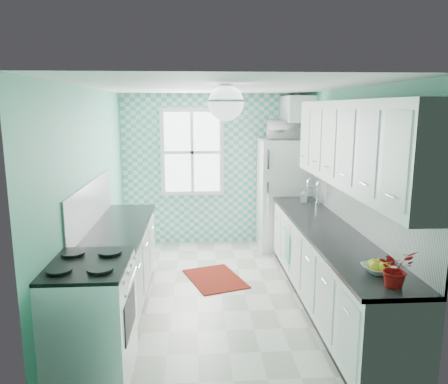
{
  "coord_description": "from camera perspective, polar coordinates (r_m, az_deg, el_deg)",
  "views": [
    {
      "loc": [
        -0.3,
        -5.02,
        2.28
      ],
      "look_at": [
        0.05,
        0.25,
        1.25
      ],
      "focal_mm": 35.0,
      "sensor_mm": 36.0,
      "label": 1
    }
  ],
  "objects": [
    {
      "name": "floor",
      "position": [
        5.53,
        -0.36,
        -13.44
      ],
      "size": [
        3.0,
        4.4,
        0.02
      ],
      "primitive_type": "cube",
      "color": "silver",
      "rests_on": "ground"
    },
    {
      "name": "ceiling",
      "position": [
        5.04,
        -0.39,
        13.64
      ],
      "size": [
        3.0,
        4.4,
        0.02
      ],
      "primitive_type": "cube",
      "color": "white",
      "rests_on": "wall_back"
    },
    {
      "name": "wall_back",
      "position": [
        7.31,
        -1.4,
        2.94
      ],
      "size": [
        3.0,
        0.02,
        2.5
      ],
      "primitive_type": "cube",
      "color": "#53AD8C",
      "rests_on": "floor"
    },
    {
      "name": "wall_front",
      "position": [
        3.01,
        2.14,
        -9.01
      ],
      "size": [
        3.0,
        0.02,
        2.5
      ],
      "primitive_type": "cube",
      "color": "#53AD8C",
      "rests_on": "floor"
    },
    {
      "name": "wall_left",
      "position": [
        5.27,
        -17.0,
        -0.73
      ],
      "size": [
        0.02,
        4.4,
        2.5
      ],
      "primitive_type": "cube",
      "color": "#53AD8C",
      "rests_on": "floor"
    },
    {
      "name": "wall_right",
      "position": [
        5.44,
        15.72,
        -0.31
      ],
      "size": [
        0.02,
        4.4,
        2.5
      ],
      "primitive_type": "cube",
      "color": "#53AD8C",
      "rests_on": "floor"
    },
    {
      "name": "accent_wall",
      "position": [
        7.29,
        -1.39,
        2.91
      ],
      "size": [
        3.0,
        0.01,
        2.5
      ],
      "primitive_type": "cube",
      "color": "#4EBBAF",
      "rests_on": "wall_back"
    },
    {
      "name": "window",
      "position": [
        7.22,
        -4.18,
        5.2
      ],
      "size": [
        1.04,
        0.05,
        1.44
      ],
      "color": "white",
      "rests_on": "wall_back"
    },
    {
      "name": "backsplash_right",
      "position": [
        5.07,
        16.94,
        -1.81
      ],
      "size": [
        0.02,
        3.6,
        0.51
      ],
      "primitive_type": "cube",
      "color": "white",
      "rests_on": "wall_right"
    },
    {
      "name": "backsplash_left",
      "position": [
        5.2,
        -16.91,
        -1.49
      ],
      "size": [
        0.02,
        2.15,
        0.51
      ],
      "primitive_type": "cube",
      "color": "white",
      "rests_on": "wall_left"
    },
    {
      "name": "upper_cabinets_right",
      "position": [
        4.73,
        16.52,
        5.96
      ],
      "size": [
        0.33,
        3.2,
        0.9
      ],
      "primitive_type": "cube",
      "color": "white",
      "rests_on": "wall_right"
    },
    {
      "name": "upper_cabinet_fridge",
      "position": [
        7.04,
        9.52,
        10.64
      ],
      "size": [
        0.4,
        0.74,
        0.4
      ],
      "primitive_type": "cube",
      "color": "white",
      "rests_on": "wall_right"
    },
    {
      "name": "ceiling_light",
      "position": [
        4.23,
        0.26,
        11.61
      ],
      "size": [
        0.34,
        0.34,
        0.35
      ],
      "color": "silver",
      "rests_on": "ceiling"
    },
    {
      "name": "base_cabinets_right",
      "position": [
        5.19,
        13.45,
        -9.92
      ],
      "size": [
        0.6,
        3.6,
        0.9
      ],
      "primitive_type": "cube",
      "color": "white",
      "rests_on": "floor"
    },
    {
      "name": "countertop_right",
      "position": [
        5.04,
        13.53,
        -4.94
      ],
      "size": [
        0.63,
        3.6,
        0.04
      ],
      "primitive_type": "cube",
      "color": "black",
      "rests_on": "base_cabinets_right"
    },
    {
      "name": "base_cabinets_left",
      "position": [
        5.35,
        -13.42,
        -9.28
      ],
      "size": [
        0.6,
        2.15,
        0.9
      ],
      "primitive_type": "cube",
      "color": "white",
      "rests_on": "floor"
    },
    {
      "name": "countertop_left",
      "position": [
        5.21,
        -13.49,
        -4.42
      ],
      "size": [
        0.63,
        2.15,
        0.04
      ],
      "primitive_type": "cube",
      "color": "black",
      "rests_on": "base_cabinets_left"
    },
    {
      "name": "fridge",
      "position": [
        7.12,
        7.72,
        -0.32
      ],
      "size": [
        0.78,
        0.77,
        1.78
      ],
      "rotation": [
        0.0,
        0.0,
        -0.04
      ],
      "color": "white",
      "rests_on": "floor"
    },
    {
      "name": "stove",
      "position": [
        3.97,
        -17.13,
        -15.62
      ],
      "size": [
        0.68,
        0.84,
        1.02
      ],
      "rotation": [
        0.0,
        0.0,
        -0.06
      ],
      "color": "white",
      "rests_on": "floor"
    },
    {
      "name": "sink",
      "position": [
        6.11,
        10.56,
        -1.9
      ],
      "size": [
        0.48,
        0.4,
        0.53
      ],
      "rotation": [
        0.0,
        0.0,
        -0.01
      ],
      "color": "silver",
      "rests_on": "countertop_right"
    },
    {
      "name": "rug",
      "position": [
        5.99,
        -1.18,
        -11.25
      ],
      "size": [
        0.9,
        1.08,
        0.01
      ],
      "primitive_type": "cube",
      "rotation": [
        0.0,
        0.0,
        0.32
      ],
      "color": "maroon",
      "rests_on": "floor"
    },
    {
      "name": "dish_towel",
      "position": [
        5.79,
        8.3,
        -7.19
      ],
      "size": [
        0.12,
        0.24,
        0.38
      ],
      "primitive_type": "cube",
      "rotation": [
        0.0,
        0.0,
        -0.42
      ],
      "color": "#70B7AA",
      "rests_on": "base_cabinets_right"
    },
    {
      "name": "fruit_bowl",
      "position": [
        3.86,
        19.57,
        -9.45
      ],
      "size": [
        0.3,
        0.3,
        0.06
      ],
      "primitive_type": "imported",
      "rotation": [
        0.0,
        0.0,
        0.19
      ],
      "color": "white",
      "rests_on": "countertop_right"
    },
    {
      "name": "potted_plant",
      "position": [
        3.58,
        21.49,
        -9.26
      ],
      "size": [
        0.33,
        0.3,
        0.29
      ],
      "primitive_type": "imported",
      "rotation": [
        0.0,
        0.0,
        0.34
      ],
      "color": "red",
      "rests_on": "countertop_right"
    },
    {
      "name": "soap_bottle",
      "position": [
        6.35,
        10.4,
        -0.43
      ],
      "size": [
        0.1,
        0.11,
        0.19
      ],
      "primitive_type": "imported",
      "rotation": [
        0.0,
        0.0,
        -0.22
      ],
      "color": "#AFBDC3",
      "rests_on": "countertop_right"
    },
    {
      "name": "microwave",
      "position": [
        6.99,
        7.94,
        8.08
      ],
      "size": [
        0.56,
        0.4,
        0.3
      ],
      "primitive_type": "imported",
      "rotation": [
        0.0,
        0.0,
        3.09
      ],
      "color": "white",
      "rests_on": "fridge"
    }
  ]
}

